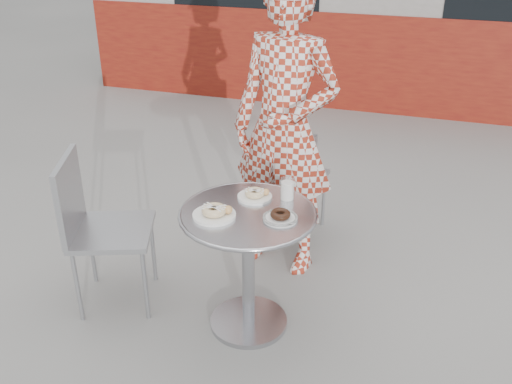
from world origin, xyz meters
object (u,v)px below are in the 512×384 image
(chair_far, at_px, (293,200))
(milk_cup, at_px, (287,190))
(bistro_table, at_px, (248,241))
(chair_left, at_px, (114,259))
(plate_checker, at_px, (280,217))
(plate_near, at_px, (215,212))
(seated_person, at_px, (285,129))
(plate_far, at_px, (255,194))

(chair_far, height_order, milk_cup, chair_far)
(bistro_table, relative_size, chair_left, 0.79)
(chair_far, relative_size, plate_checker, 4.76)
(chair_far, bearing_deg, plate_checker, 104.63)
(chair_far, xyz_separation_m, plate_near, (-0.12, -1.06, 0.45))
(plate_near, height_order, milk_cup, milk_cup)
(bistro_table, distance_m, milk_cup, 0.32)
(seated_person, distance_m, plate_far, 0.52)
(bistro_table, bearing_deg, seated_person, 89.63)
(bistro_table, xyz_separation_m, chair_left, (-0.77, -0.02, -0.25))
(bistro_table, xyz_separation_m, plate_checker, (0.16, -0.02, 0.18))
(chair_far, xyz_separation_m, chair_left, (-0.75, -1.00, 0.02))
(plate_near, relative_size, milk_cup, 1.87)
(chair_far, relative_size, seated_person, 0.46)
(bistro_table, height_order, chair_far, chair_far)
(plate_checker, bearing_deg, plate_far, 135.83)
(plate_far, relative_size, plate_checker, 1.04)
(chair_left, height_order, plate_near, chair_left)
(bistro_table, bearing_deg, chair_left, -178.66)
(chair_far, distance_m, plate_near, 1.16)
(chair_left, bearing_deg, bistro_table, -108.86)
(chair_far, relative_size, plate_far, 4.56)
(chair_far, relative_size, chair_left, 0.92)
(plate_far, distance_m, milk_cup, 0.16)
(chair_far, bearing_deg, plate_near, 87.96)
(bistro_table, distance_m, plate_far, 0.24)
(plate_checker, relative_size, milk_cup, 1.51)
(bistro_table, relative_size, plate_checker, 4.08)
(bistro_table, height_order, chair_left, chair_left)
(plate_far, bearing_deg, bistro_table, -85.64)
(seated_person, bearing_deg, chair_left, -127.19)
(bistro_table, bearing_deg, plate_far, 94.36)
(plate_checker, height_order, milk_cup, milk_cup)
(plate_far, xyz_separation_m, plate_near, (-0.12, -0.24, 0.00))
(seated_person, height_order, plate_near, seated_person)
(chair_left, distance_m, plate_near, 0.77)
(bistro_table, bearing_deg, plate_checker, -6.64)
(chair_left, relative_size, plate_checker, 5.19)
(bistro_table, xyz_separation_m, milk_cup, (0.14, 0.19, 0.22))
(milk_cup, bearing_deg, seated_person, 106.77)
(seated_person, bearing_deg, milk_cup, -61.25)
(seated_person, xyz_separation_m, milk_cup, (0.14, -0.46, -0.14))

